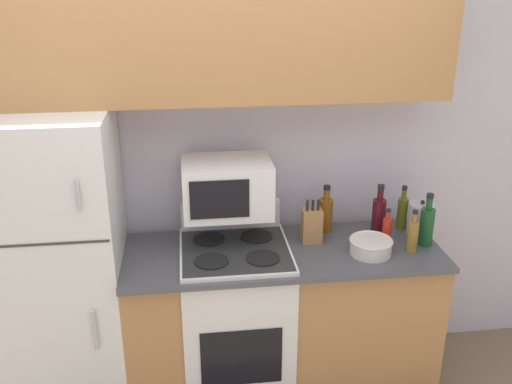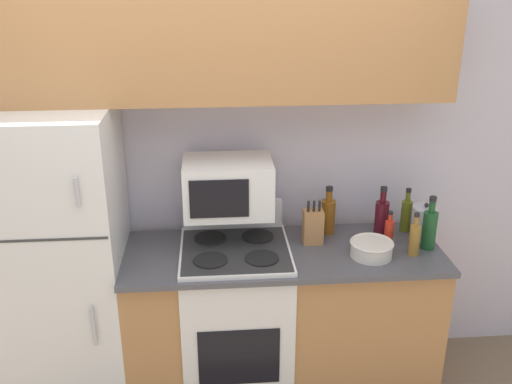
{
  "view_description": "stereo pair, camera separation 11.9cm",
  "coord_description": "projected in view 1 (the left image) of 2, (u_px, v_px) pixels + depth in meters",
  "views": [
    {
      "loc": [
        -0.15,
        -2.42,
        2.33
      ],
      "look_at": [
        0.19,
        0.26,
        1.25
      ],
      "focal_mm": 40.0,
      "sensor_mm": 36.0,
      "label": 1
    },
    {
      "loc": [
        -0.03,
        -2.43,
        2.33
      ],
      "look_at": [
        0.19,
        0.26,
        1.25
      ],
      "focal_mm": 40.0,
      "sensor_mm": 36.0,
      "label": 2
    }
  ],
  "objects": [
    {
      "name": "wall_back",
      "position": [
        214.0,
        164.0,
        3.25
      ],
      "size": [
        8.0,
        0.05,
        2.55
      ],
      "color": "silver",
      "rests_on": "ground_plane"
    },
    {
      "name": "lower_cabinets",
      "position": [
        281.0,
        319.0,
        3.25
      ],
      "size": [
        1.71,
        0.62,
        0.9
      ],
      "color": "#B27A47",
      "rests_on": "ground_plane"
    },
    {
      "name": "refrigerator",
      "position": [
        58.0,
        269.0,
        2.99
      ],
      "size": [
        0.68,
        0.65,
        1.69
      ],
      "color": "white",
      "rests_on": "ground_plane"
    },
    {
      "name": "upper_cabinets",
      "position": [
        213.0,
        39.0,
        2.8
      ],
      "size": [
        2.39,
        0.36,
        0.61
      ],
      "color": "#B27A47",
      "rests_on": "refrigerator"
    },
    {
      "name": "stove",
      "position": [
        236.0,
        319.0,
        3.2
      ],
      "size": [
        0.59,
        0.6,
        1.09
      ],
      "color": "white",
      "rests_on": "ground_plane"
    },
    {
      "name": "microwave",
      "position": [
        227.0,
        187.0,
        3.02
      ],
      "size": [
        0.47,
        0.34,
        0.29
      ],
      "color": "white",
      "rests_on": "stove"
    },
    {
      "name": "knife_block",
      "position": [
        312.0,
        225.0,
        3.13
      ],
      "size": [
        0.11,
        0.09,
        0.25
      ],
      "color": "#B27A47",
      "rests_on": "lower_cabinets"
    },
    {
      "name": "bowl",
      "position": [
        371.0,
        246.0,
        3.02
      ],
      "size": [
        0.23,
        0.23,
        0.08
      ],
      "color": "silver",
      "rests_on": "lower_cabinets"
    },
    {
      "name": "bottle_hot_sauce",
      "position": [
        387.0,
        229.0,
        3.13
      ],
      "size": [
        0.05,
        0.05,
        0.2
      ],
      "color": "red",
      "rests_on": "lower_cabinets"
    },
    {
      "name": "bottle_vinegar",
      "position": [
        413.0,
        235.0,
        3.02
      ],
      "size": [
        0.06,
        0.06,
        0.24
      ],
      "color": "olive",
      "rests_on": "lower_cabinets"
    },
    {
      "name": "bottle_wine_green",
      "position": [
        427.0,
        225.0,
        3.09
      ],
      "size": [
        0.08,
        0.08,
        0.3
      ],
      "color": "#194C23",
      "rests_on": "lower_cabinets"
    },
    {
      "name": "bottle_wine_red",
      "position": [
        379.0,
        215.0,
        3.21
      ],
      "size": [
        0.08,
        0.08,
        0.3
      ],
      "color": "#470F19",
      "rests_on": "lower_cabinets"
    },
    {
      "name": "bottle_whiskey",
      "position": [
        326.0,
        213.0,
        3.25
      ],
      "size": [
        0.08,
        0.08,
        0.28
      ],
      "color": "brown",
      "rests_on": "lower_cabinets"
    },
    {
      "name": "bottle_olive_oil",
      "position": [
        402.0,
        212.0,
        3.3
      ],
      "size": [
        0.06,
        0.06,
        0.26
      ],
      "color": "#5B6619",
      "rests_on": "lower_cabinets"
    },
    {
      "name": "kettle",
      "position": [
        421.0,
        219.0,
        3.22
      ],
      "size": [
        0.15,
        0.15,
        0.21
      ],
      "color": "#B7B7BC",
      "rests_on": "lower_cabinets"
    }
  ]
}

